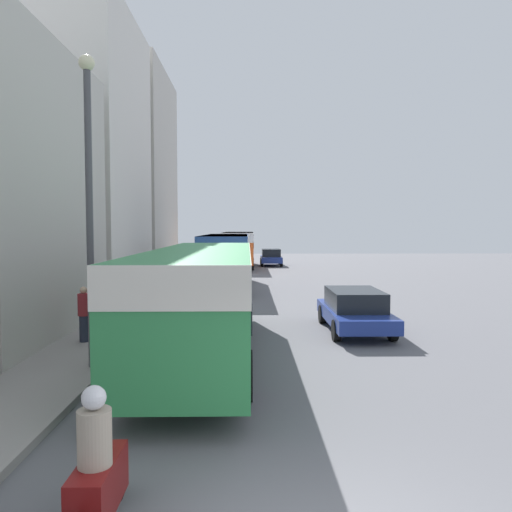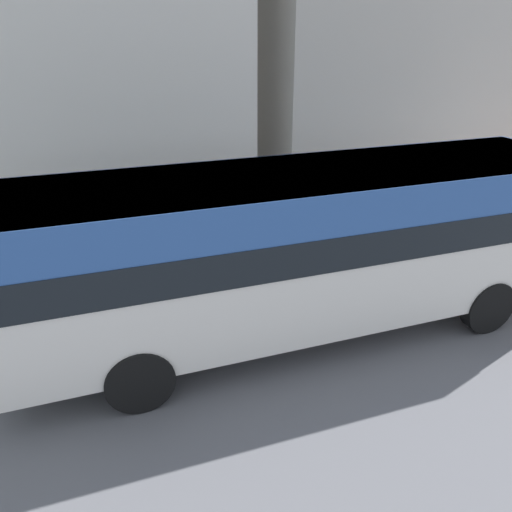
% 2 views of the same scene
% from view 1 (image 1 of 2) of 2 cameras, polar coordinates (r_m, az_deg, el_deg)
% --- Properties ---
extents(building_far_terrace, '(5.36, 8.47, 13.47)m').
position_cam_1_polar(building_far_terrace, '(25.82, -19.67, 10.54)').
color(building_far_terrace, silver).
rests_on(building_far_terrace, ground_plane).
extents(building_end_row, '(5.18, 9.59, 13.79)m').
position_cam_1_polar(building_end_row, '(35.32, -14.29, 8.87)').
color(building_end_row, beige).
rests_on(building_end_row, ground_plane).
extents(bus_lead, '(2.52, 11.05, 2.82)m').
position_cam_1_polar(bus_lead, '(13.11, -6.06, -3.48)').
color(bus_lead, '#2D8447').
rests_on(bus_lead, ground_plane).
extents(bus_following, '(2.50, 10.02, 2.97)m').
position_cam_1_polar(bus_following, '(27.98, -3.45, 0.30)').
color(bus_following, silver).
rests_on(bus_following, ground_plane).
extents(bus_third_in_line, '(2.57, 10.05, 2.98)m').
position_cam_1_polar(bus_third_in_line, '(42.40, -2.04, 1.32)').
color(bus_third_in_line, '#EA5B23').
rests_on(bus_third_in_line, ground_plane).
extents(motorcycle_behind_lead, '(0.38, 2.24, 1.73)m').
position_cam_1_polar(motorcycle_behind_lead, '(6.10, -17.70, -23.16)').
color(motorcycle_behind_lead, maroon).
rests_on(motorcycle_behind_lead, ground_plane).
extents(car_crossing, '(1.89, 4.01, 1.49)m').
position_cam_1_polar(car_crossing, '(44.28, 1.73, -0.11)').
color(car_crossing, navy).
rests_on(car_crossing, ground_plane).
extents(car_far_curb, '(1.91, 4.51, 1.36)m').
position_cam_1_polar(car_far_curb, '(16.65, 11.21, -5.99)').
color(car_far_curb, navy).
rests_on(car_far_curb, ground_plane).
extents(pedestrian_near_curb, '(0.34, 0.34, 1.57)m').
position_cam_1_polar(pedestrian_near_curb, '(15.01, -19.06, -6.22)').
color(pedestrian_near_curb, '#232838').
rests_on(pedestrian_near_curb, sidewalk).
extents(lamp_post, '(0.36, 0.36, 7.12)m').
position_cam_1_polar(lamp_post, '(12.08, -18.54, 7.42)').
color(lamp_post, '#47474C').
rests_on(lamp_post, sidewalk).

